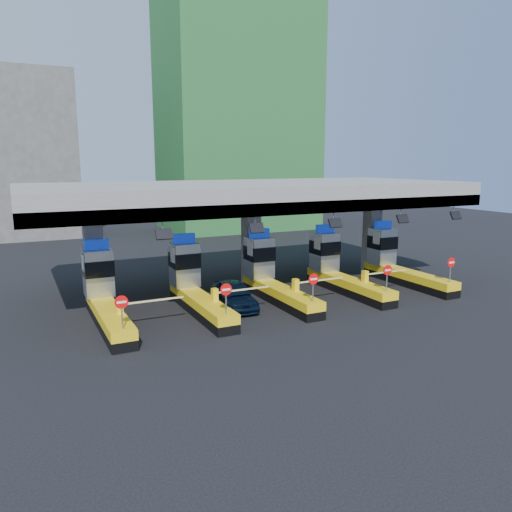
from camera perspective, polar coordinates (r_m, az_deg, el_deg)
name	(u,v)px	position (r m, az deg, el deg)	size (l,w,h in m)	color
ground	(272,299)	(30.94, 1.86, -4.92)	(120.00, 120.00, 0.00)	black
toll_canopy	(252,196)	(32.43, -0.47, 6.82)	(28.00, 12.09, 7.00)	slate
toll_lane_far_left	(104,295)	(27.76, -17.02, -4.24)	(4.43, 8.00, 4.16)	black
toll_lane_left	(193,285)	(28.90, -7.19, -3.26)	(4.43, 8.00, 4.16)	black
toll_lane_center	(270,276)	(30.83, 1.63, -2.29)	(4.43, 8.00, 4.16)	black
toll_lane_right	(337,268)	(33.40, 9.25, -1.41)	(4.43, 8.00, 4.16)	black
toll_lane_far_right	(396,262)	(36.48, 15.68, -0.65)	(4.43, 8.00, 4.16)	black
bg_building_scaffold	(237,115)	(64.08, -2.15, 15.79)	(18.00, 12.00, 28.00)	#1E5926
bg_building_concrete	(7,156)	(62.30, -26.57, 10.23)	(14.00, 10.00, 18.00)	#4C4C49
van	(234,295)	(28.95, -2.50, -4.43)	(1.84, 4.57, 1.56)	black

